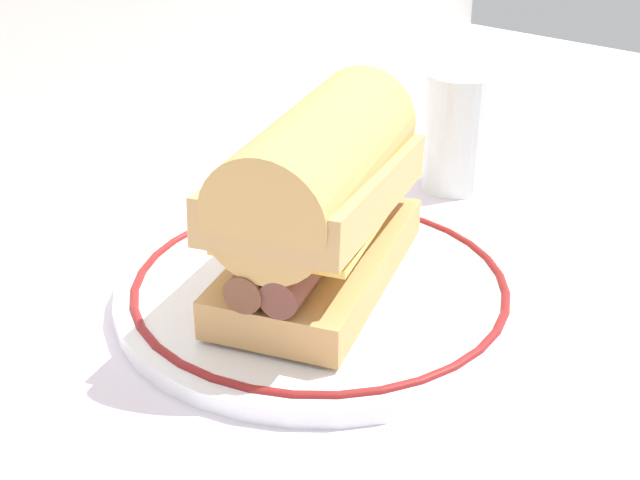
% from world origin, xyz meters
% --- Properties ---
extents(ground_plane, '(1.50, 1.50, 0.00)m').
position_xyz_m(ground_plane, '(0.00, 0.00, 0.00)').
color(ground_plane, silver).
extents(plate, '(0.28, 0.28, 0.01)m').
position_xyz_m(plate, '(-0.02, 0.01, 0.01)').
color(plate, white).
rests_on(plate, ground_plane).
extents(sausage_sandwich, '(0.21, 0.15, 0.12)m').
position_xyz_m(sausage_sandwich, '(-0.02, 0.01, 0.08)').
color(sausage_sandwich, tan).
rests_on(sausage_sandwich, plate).
extents(drinking_glass, '(0.06, 0.06, 0.10)m').
position_xyz_m(drinking_glass, '(0.20, 0.04, 0.04)').
color(drinking_glass, silver).
rests_on(drinking_glass, ground_plane).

